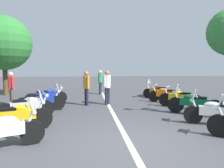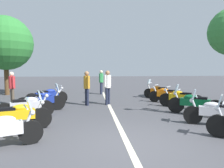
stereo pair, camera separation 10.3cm
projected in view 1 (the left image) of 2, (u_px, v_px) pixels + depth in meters
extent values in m
plane|color=#424247|center=(130.00, 145.00, 5.31)|extent=(80.00, 80.00, 0.00)
cube|color=beige|center=(113.00, 113.00, 9.04)|extent=(14.87, 0.16, 0.01)
cylinder|color=black|center=(32.00, 132.00, 5.36)|extent=(0.38, 0.61, 0.61)
ellipsoid|color=white|center=(6.00, 121.00, 5.03)|extent=(0.45, 0.58, 0.22)
cylinder|color=silver|center=(29.00, 121.00, 5.31)|extent=(0.18, 0.29, 0.58)
cylinder|color=silver|center=(27.00, 107.00, 5.26)|extent=(0.58, 0.29, 0.04)
sphere|color=silver|center=(34.00, 113.00, 5.35)|extent=(0.14, 0.14, 0.14)
cube|color=silver|center=(31.00, 104.00, 5.29)|extent=(0.38, 0.26, 0.32)
cylinder|color=black|center=(42.00, 118.00, 6.73)|extent=(0.35, 0.68, 0.67)
cube|color=#EAB214|center=(16.00, 115.00, 6.39)|extent=(0.64, 1.17, 0.30)
ellipsoid|color=#EAB214|center=(22.00, 108.00, 6.45)|extent=(0.42, 0.58, 0.22)
cube|color=black|center=(7.00, 110.00, 6.28)|extent=(0.40, 0.54, 0.12)
cylinder|color=silver|center=(39.00, 109.00, 6.68)|extent=(0.16, 0.30, 0.58)
cylinder|color=silver|center=(38.00, 98.00, 6.63)|extent=(0.60, 0.24, 0.04)
sphere|color=silver|center=(43.00, 103.00, 6.71)|extent=(0.14, 0.14, 0.14)
cylinder|color=silver|center=(0.00, 124.00, 6.38)|extent=(0.26, 0.55, 0.08)
cube|color=silver|center=(40.00, 96.00, 6.66)|extent=(0.38, 0.23, 0.32)
cylinder|color=black|center=(46.00, 108.00, 8.35)|extent=(0.36, 0.66, 0.65)
cylinder|color=black|center=(5.00, 112.00, 7.68)|extent=(0.36, 0.66, 0.65)
cube|color=silver|center=(26.00, 106.00, 8.00)|extent=(0.66, 1.13, 0.30)
ellipsoid|color=silver|center=(31.00, 100.00, 8.07)|extent=(0.43, 0.58, 0.22)
cube|color=black|center=(20.00, 101.00, 7.89)|extent=(0.41, 0.54, 0.12)
cylinder|color=silver|center=(44.00, 101.00, 8.30)|extent=(0.17, 0.30, 0.58)
cylinder|color=silver|center=(43.00, 92.00, 8.25)|extent=(0.59, 0.26, 0.04)
sphere|color=silver|center=(47.00, 96.00, 8.34)|extent=(0.14, 0.14, 0.14)
cylinder|color=silver|center=(13.00, 113.00, 7.99)|extent=(0.27, 0.54, 0.08)
cylinder|color=black|center=(58.00, 103.00, 9.64)|extent=(0.36, 0.68, 0.67)
cylinder|color=black|center=(23.00, 105.00, 8.99)|extent=(0.36, 0.68, 0.67)
cube|color=navy|center=(41.00, 100.00, 9.30)|extent=(0.64, 1.14, 0.30)
ellipsoid|color=navy|center=(45.00, 95.00, 9.36)|extent=(0.42, 0.58, 0.22)
cube|color=black|center=(35.00, 96.00, 9.19)|extent=(0.41, 0.54, 0.12)
cylinder|color=silver|center=(56.00, 96.00, 9.59)|extent=(0.16, 0.30, 0.58)
cylinder|color=silver|center=(55.00, 89.00, 9.54)|extent=(0.60, 0.25, 0.04)
sphere|color=silver|center=(58.00, 92.00, 9.62)|extent=(0.14, 0.14, 0.14)
cylinder|color=silver|center=(30.00, 106.00, 9.29)|extent=(0.26, 0.54, 0.08)
cube|color=silver|center=(57.00, 87.00, 9.57)|extent=(0.38, 0.24, 0.32)
cylinder|color=black|center=(61.00, 98.00, 11.28)|extent=(0.45, 0.65, 0.67)
cylinder|color=black|center=(31.00, 100.00, 10.38)|extent=(0.45, 0.65, 0.67)
cube|color=navy|center=(46.00, 95.00, 10.82)|extent=(0.82, 1.15, 0.30)
ellipsoid|color=navy|center=(50.00, 91.00, 10.91)|extent=(0.48, 0.58, 0.22)
cube|color=black|center=(42.00, 92.00, 10.67)|extent=(0.46, 0.55, 0.12)
cylinder|color=silver|center=(59.00, 92.00, 11.22)|extent=(0.20, 0.29, 0.58)
cylinder|color=silver|center=(59.00, 85.00, 11.17)|extent=(0.56, 0.34, 0.04)
sphere|color=silver|center=(61.00, 88.00, 11.27)|extent=(0.14, 0.14, 0.14)
cylinder|color=silver|center=(37.00, 101.00, 10.72)|extent=(0.34, 0.52, 0.08)
cylinder|color=black|center=(219.00, 126.00, 5.93)|extent=(0.49, 0.59, 0.64)
cylinder|color=silver|center=(222.00, 115.00, 5.88)|extent=(0.23, 0.27, 0.58)
cylinder|color=silver|center=(224.00, 103.00, 5.83)|extent=(0.52, 0.40, 0.04)
sphere|color=silver|center=(218.00, 108.00, 5.92)|extent=(0.14, 0.14, 0.14)
cube|color=silver|center=(221.00, 100.00, 5.87)|extent=(0.36, 0.31, 0.32)
cylinder|color=black|center=(193.00, 115.00, 7.30)|extent=(0.39, 0.63, 0.63)
cube|color=silver|center=(218.00, 111.00, 7.04)|extent=(0.75, 1.19, 0.30)
ellipsoid|color=silver|center=(212.00, 105.00, 7.08)|extent=(0.45, 0.58, 0.22)
cylinder|color=silver|center=(195.00, 106.00, 7.26)|extent=(0.19, 0.29, 0.58)
cylinder|color=silver|center=(197.00, 96.00, 7.22)|extent=(0.58, 0.30, 0.04)
sphere|color=silver|center=(192.00, 100.00, 7.28)|extent=(0.14, 0.14, 0.14)
cube|color=silver|center=(194.00, 94.00, 7.24)|extent=(0.38, 0.26, 0.32)
cylinder|color=black|center=(176.00, 105.00, 9.08)|extent=(0.51, 0.63, 0.68)
cylinder|color=black|center=(215.00, 108.00, 8.34)|extent=(0.51, 0.63, 0.68)
cube|color=#0C592D|center=(195.00, 102.00, 8.69)|extent=(0.90, 1.11, 0.30)
ellipsoid|color=#0C592D|center=(190.00, 97.00, 8.76)|extent=(0.51, 0.57, 0.22)
cube|color=black|center=(200.00, 98.00, 8.57)|extent=(0.49, 0.54, 0.12)
cylinder|color=silver|center=(177.00, 98.00, 9.02)|extent=(0.22, 0.28, 0.58)
cylinder|color=silver|center=(178.00, 90.00, 8.98)|extent=(0.53, 0.39, 0.04)
sphere|color=silver|center=(175.00, 93.00, 9.06)|extent=(0.14, 0.14, 0.14)
cylinder|color=silver|center=(206.00, 111.00, 8.34)|extent=(0.38, 0.49, 0.08)
cube|color=silver|center=(177.00, 88.00, 9.01)|extent=(0.36, 0.31, 0.32)
cylinder|color=black|center=(166.00, 100.00, 10.56)|extent=(0.52, 0.61, 0.67)
cylinder|color=black|center=(197.00, 102.00, 9.79)|extent=(0.52, 0.61, 0.67)
cube|color=#EAB214|center=(181.00, 97.00, 10.16)|extent=(0.91, 1.06, 0.30)
ellipsoid|color=#EAB214|center=(177.00, 93.00, 10.24)|extent=(0.52, 0.57, 0.22)
cube|color=black|center=(185.00, 94.00, 10.03)|extent=(0.50, 0.54, 0.12)
cylinder|color=silver|center=(167.00, 94.00, 10.51)|extent=(0.23, 0.27, 0.58)
cylinder|color=silver|center=(168.00, 87.00, 10.46)|extent=(0.51, 0.41, 0.04)
sphere|color=silver|center=(165.00, 90.00, 10.55)|extent=(0.14, 0.14, 0.14)
cylinder|color=silver|center=(189.00, 104.00, 9.80)|extent=(0.40, 0.48, 0.08)
cylinder|color=black|center=(154.00, 96.00, 11.91)|extent=(0.47, 0.60, 0.63)
cylinder|color=black|center=(180.00, 98.00, 11.25)|extent=(0.47, 0.60, 0.63)
cube|color=orange|center=(167.00, 94.00, 11.56)|extent=(0.84, 1.06, 0.30)
ellipsoid|color=orange|center=(163.00, 90.00, 11.63)|extent=(0.51, 0.58, 0.22)
cube|color=black|center=(171.00, 91.00, 11.45)|extent=(0.48, 0.54, 0.12)
cylinder|color=silver|center=(155.00, 91.00, 11.86)|extent=(0.22, 0.28, 0.58)
cylinder|color=silver|center=(156.00, 85.00, 11.81)|extent=(0.54, 0.38, 0.04)
sphere|color=silver|center=(153.00, 88.00, 11.89)|extent=(0.14, 0.14, 0.14)
cylinder|color=silver|center=(174.00, 100.00, 11.23)|extent=(0.37, 0.50, 0.08)
cylinder|color=black|center=(148.00, 93.00, 13.48)|extent=(0.48, 0.56, 0.60)
cylinder|color=black|center=(169.00, 95.00, 12.76)|extent=(0.48, 0.56, 0.60)
cube|color=orange|center=(158.00, 91.00, 13.10)|extent=(0.86, 1.00, 0.30)
ellipsoid|color=orange|center=(156.00, 88.00, 13.18)|extent=(0.52, 0.57, 0.22)
cube|color=black|center=(162.00, 88.00, 12.97)|extent=(0.50, 0.54, 0.12)
cylinder|color=silver|center=(149.00, 89.00, 13.42)|extent=(0.23, 0.27, 0.58)
cylinder|color=silver|center=(149.00, 83.00, 13.37)|extent=(0.51, 0.41, 0.04)
sphere|color=silver|center=(147.00, 85.00, 13.46)|extent=(0.14, 0.14, 0.14)
cylinder|color=silver|center=(164.00, 96.00, 12.76)|extent=(0.40, 0.48, 0.08)
cube|color=silver|center=(148.00, 82.00, 13.41)|extent=(0.36, 0.32, 0.32)
cylinder|color=#1E2338|center=(106.00, 96.00, 10.96)|extent=(0.14, 0.14, 0.88)
cylinder|color=#1E2338|center=(108.00, 96.00, 11.10)|extent=(0.14, 0.14, 0.88)
cylinder|color=silver|center=(107.00, 82.00, 10.97)|extent=(0.32, 0.32, 0.66)
cylinder|color=silver|center=(105.00, 81.00, 10.79)|extent=(0.09, 0.09, 0.60)
cylinder|color=silver|center=(110.00, 81.00, 11.14)|extent=(0.09, 0.09, 0.60)
sphere|color=#9E704C|center=(107.00, 73.00, 10.93)|extent=(0.24, 0.24, 0.24)
cylinder|color=#1E2338|center=(86.00, 97.00, 10.89)|extent=(0.14, 0.14, 0.87)
cylinder|color=#1E2338|center=(87.00, 97.00, 10.72)|extent=(0.14, 0.14, 0.87)
cylinder|color=orange|center=(86.00, 82.00, 10.74)|extent=(0.32, 0.32, 0.65)
cylinder|color=orange|center=(85.00, 81.00, 10.94)|extent=(0.09, 0.09, 0.59)
cylinder|color=orange|center=(88.00, 82.00, 10.55)|extent=(0.09, 0.09, 0.59)
sphere|color=#9E704C|center=(86.00, 73.00, 10.71)|extent=(0.24, 0.24, 0.24)
cylinder|color=brown|center=(12.00, 97.00, 10.92)|extent=(0.14, 0.14, 0.85)
cylinder|color=brown|center=(11.00, 96.00, 11.05)|extent=(0.14, 0.14, 0.85)
cylinder|color=red|center=(11.00, 82.00, 10.92)|extent=(0.32, 0.32, 0.64)
cylinder|color=red|center=(12.00, 82.00, 10.76)|extent=(0.09, 0.09, 0.57)
cylinder|color=red|center=(10.00, 82.00, 11.08)|extent=(0.09, 0.09, 0.57)
sphere|color=beige|center=(11.00, 74.00, 10.89)|extent=(0.23, 0.23, 0.23)
cylinder|color=#1E2338|center=(100.00, 88.00, 15.18)|extent=(0.14, 0.14, 0.86)
cylinder|color=#1E2338|center=(101.00, 88.00, 15.35)|extent=(0.14, 0.14, 0.86)
cylinder|color=#338C4C|center=(100.00, 78.00, 15.20)|extent=(0.32, 0.32, 0.65)
cylinder|color=#338C4C|center=(99.00, 78.00, 14.99)|extent=(0.09, 0.09, 0.58)
cylinder|color=#338C4C|center=(101.00, 77.00, 15.41)|extent=(0.09, 0.09, 0.58)
sphere|color=beige|center=(100.00, 72.00, 15.17)|extent=(0.23, 0.23, 0.23)
cylinder|color=brown|center=(5.00, 79.00, 14.74)|extent=(0.32, 0.32, 2.32)
sphere|color=#2D7A33|center=(4.00, 43.00, 14.54)|extent=(3.75, 3.75, 3.75)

